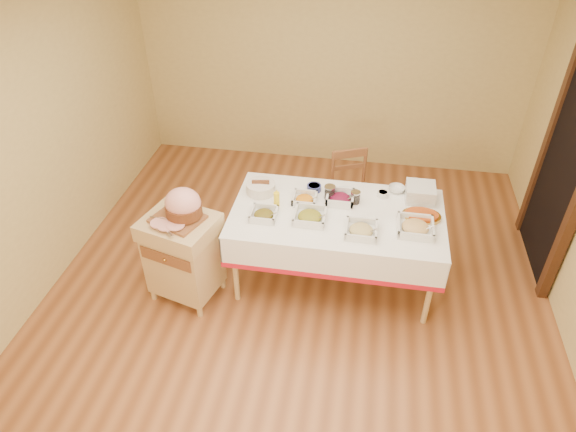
# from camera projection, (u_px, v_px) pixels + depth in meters

# --- Properties ---
(room_shell) EXTENTS (5.00, 5.00, 5.00)m
(room_shell) POSITION_uv_depth(u_px,v_px,m) (298.00, 174.00, 3.88)
(room_shell) COLOR #93552D
(room_shell) RESTS_ON ground
(doorway) EXTENTS (0.09, 1.10, 2.20)m
(doorway) POSITION_uv_depth(u_px,v_px,m) (568.00, 161.00, 4.40)
(doorway) COLOR black
(doorway) RESTS_ON ground
(dining_table) EXTENTS (1.82, 1.02, 0.76)m
(dining_table) POSITION_uv_depth(u_px,v_px,m) (336.00, 227.00, 4.49)
(dining_table) COLOR tan
(dining_table) RESTS_ON ground
(butcher_cart) EXTENTS (0.69, 0.62, 0.83)m
(butcher_cart) POSITION_uv_depth(u_px,v_px,m) (183.00, 253.00, 4.41)
(butcher_cart) COLOR tan
(butcher_cart) RESTS_ON ground
(dining_chair) EXTENTS (0.51, 0.50, 0.88)m
(dining_chair) POSITION_uv_depth(u_px,v_px,m) (351.00, 193.00, 5.18)
(dining_chair) COLOR brown
(dining_chair) RESTS_ON ground
(ham_on_board) EXTENTS (0.42, 0.40, 0.28)m
(ham_on_board) POSITION_uv_depth(u_px,v_px,m) (182.00, 207.00, 4.15)
(ham_on_board) COLOR brown
(ham_on_board) RESTS_ON butcher_cart
(serving_dish_a) EXTENTS (0.22, 0.22, 0.10)m
(serving_dish_a) POSITION_uv_depth(u_px,v_px,m) (264.00, 214.00, 4.32)
(serving_dish_a) COLOR silver
(serving_dish_a) RESTS_ON dining_table
(serving_dish_b) EXTENTS (0.27, 0.27, 0.11)m
(serving_dish_b) POSITION_uv_depth(u_px,v_px,m) (310.00, 216.00, 4.30)
(serving_dish_b) COLOR silver
(serving_dish_b) RESTS_ON dining_table
(serving_dish_c) EXTENTS (0.26, 0.26, 0.10)m
(serving_dish_c) POSITION_uv_depth(u_px,v_px,m) (361.00, 230.00, 4.15)
(serving_dish_c) COLOR silver
(serving_dish_c) RESTS_ON dining_table
(serving_dish_d) EXTENTS (0.29, 0.29, 0.11)m
(serving_dish_d) POSITION_uv_depth(u_px,v_px,m) (415.00, 227.00, 4.18)
(serving_dish_d) COLOR silver
(serving_dish_d) RESTS_ON dining_table
(serving_dish_e) EXTENTS (0.22, 0.21, 0.10)m
(serving_dish_e) POSITION_uv_depth(u_px,v_px,m) (305.00, 199.00, 4.50)
(serving_dish_e) COLOR silver
(serving_dish_e) RESTS_ON dining_table
(serving_dish_f) EXTENTS (0.25, 0.24, 0.12)m
(serving_dish_f) POSITION_uv_depth(u_px,v_px,m) (340.00, 198.00, 4.51)
(serving_dish_f) COLOR silver
(serving_dish_f) RESTS_ON dining_table
(small_bowl_left) EXTENTS (0.11, 0.11, 0.05)m
(small_bowl_left) POSITION_uv_depth(u_px,v_px,m) (257.00, 183.00, 4.72)
(small_bowl_left) COLOR silver
(small_bowl_left) RESTS_ON dining_table
(small_bowl_mid) EXTENTS (0.13, 0.13, 0.05)m
(small_bowl_mid) POSITION_uv_depth(u_px,v_px,m) (314.00, 187.00, 4.65)
(small_bowl_mid) COLOR navy
(small_bowl_mid) RESTS_ON dining_table
(small_bowl_right) EXTENTS (0.10, 0.10, 0.05)m
(small_bowl_right) POSITION_uv_depth(u_px,v_px,m) (383.00, 194.00, 4.58)
(small_bowl_right) COLOR silver
(small_bowl_right) RESTS_ON dining_table
(bowl_white_imported) EXTENTS (0.17, 0.17, 0.04)m
(bowl_white_imported) POSITION_uv_depth(u_px,v_px,m) (346.00, 192.00, 4.62)
(bowl_white_imported) COLOR silver
(bowl_white_imported) RESTS_ON dining_table
(bowl_small_imported) EXTENTS (0.17, 0.17, 0.05)m
(bowl_small_imported) POSITION_uv_depth(u_px,v_px,m) (397.00, 189.00, 4.65)
(bowl_small_imported) COLOR silver
(bowl_small_imported) RESTS_ON dining_table
(preserve_jar_left) EXTENTS (0.10, 0.10, 0.13)m
(preserve_jar_left) POSITION_uv_depth(u_px,v_px,m) (330.00, 193.00, 4.54)
(preserve_jar_left) COLOR silver
(preserve_jar_left) RESTS_ON dining_table
(preserve_jar_right) EXTENTS (0.09, 0.09, 0.11)m
(preserve_jar_right) POSITION_uv_depth(u_px,v_px,m) (355.00, 198.00, 4.49)
(preserve_jar_right) COLOR silver
(preserve_jar_right) RESTS_ON dining_table
(mustard_bottle) EXTENTS (0.05, 0.05, 0.16)m
(mustard_bottle) POSITION_uv_depth(u_px,v_px,m) (277.00, 198.00, 4.44)
(mustard_bottle) COLOR yellow
(mustard_bottle) RESTS_ON dining_table
(bread_basket) EXTENTS (0.26, 0.26, 0.12)m
(bread_basket) POSITION_uv_depth(u_px,v_px,m) (261.00, 188.00, 4.62)
(bread_basket) COLOR silver
(bread_basket) RESTS_ON dining_table
(plate_stack) EXTENTS (0.25, 0.25, 0.14)m
(plate_stack) POSITION_uv_depth(u_px,v_px,m) (420.00, 192.00, 4.52)
(plate_stack) COLOR silver
(plate_stack) RESTS_ON dining_table
(brass_platter) EXTENTS (0.33, 0.24, 0.04)m
(brass_platter) POSITION_uv_depth(u_px,v_px,m) (421.00, 216.00, 4.33)
(brass_platter) COLOR gold
(brass_platter) RESTS_ON dining_table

